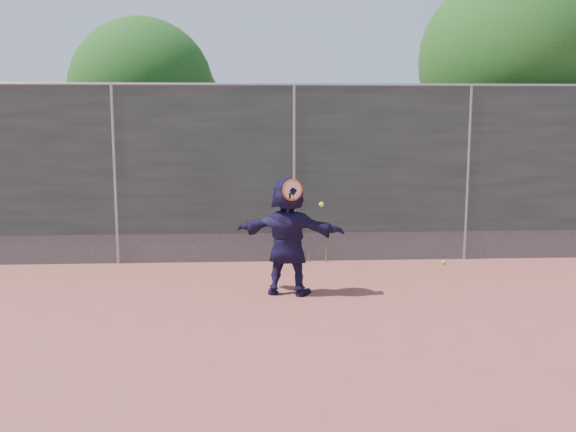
{
  "coord_description": "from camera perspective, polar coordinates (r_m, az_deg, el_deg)",
  "views": [
    {
      "loc": [
        -0.72,
        -7.32,
        2.46
      ],
      "look_at": [
        -0.22,
        1.43,
        1.11
      ],
      "focal_mm": 40.0,
      "sensor_mm": 36.0,
      "label": 1
    }
  ],
  "objects": [
    {
      "name": "player",
      "position": [
        8.92,
        0.0,
        -1.76
      ],
      "size": [
        1.62,
        0.89,
        1.66
      ],
      "primitive_type": "imported",
      "rotation": [
        0.0,
        0.0,
        2.87
      ],
      "color": "#191437",
      "rests_on": "ground"
    },
    {
      "name": "ground",
      "position": [
        7.76,
        2.26,
        -9.74
      ],
      "size": [
        80.0,
        80.0,
        0.0
      ],
      "primitive_type": "plane",
      "color": "#9E4C42",
      "rests_on": "ground"
    },
    {
      "name": "fence",
      "position": [
        10.88,
        0.54,
        4.13
      ],
      "size": [
        20.0,
        0.06,
        3.03
      ],
      "color": "#38423D",
      "rests_on": "ground"
    },
    {
      "name": "tree_left",
      "position": [
        14.05,
        -12.18,
        10.53
      ],
      "size": [
        3.15,
        3.0,
        4.53
      ],
      "color": "#382314",
      "rests_on": "ground"
    },
    {
      "name": "tree_right",
      "position": [
        14.19,
        19.61,
        12.43
      ],
      "size": [
        3.78,
        3.6,
        5.39
      ],
      "color": "#382314",
      "rests_on": "ground"
    },
    {
      "name": "swing_action",
      "position": [
        8.65,
        0.65,
        2.07
      ],
      "size": [
        0.57,
        0.15,
        0.51
      ],
      "color": "#DB4914",
      "rests_on": "ground"
    },
    {
      "name": "weed_clump",
      "position": [
        11.01,
        2.1,
        -3.45
      ],
      "size": [
        0.68,
        0.07,
        0.3
      ],
      "color": "#387226",
      "rests_on": "ground"
    },
    {
      "name": "ball_ground",
      "position": [
        11.2,
        13.65,
        -4.01
      ],
      "size": [
        0.07,
        0.07,
        0.07
      ],
      "primitive_type": "sphere",
      "color": "#D0EB34",
      "rests_on": "ground"
    }
  ]
}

